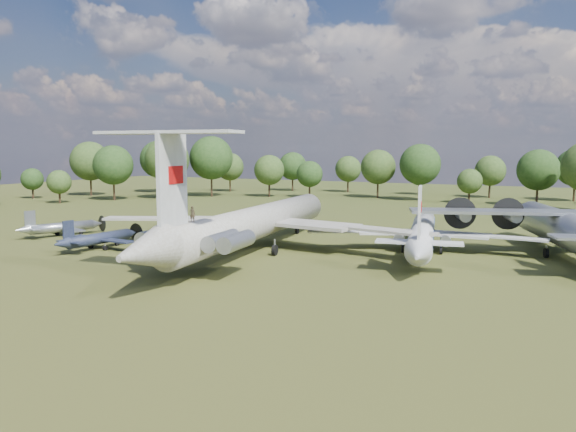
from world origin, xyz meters
The scene contains 7 objects.
ground centered at (0.00, 0.00, 0.00)m, with size 300.00×300.00×0.00m, color #233D14.
il62_airliner centered at (2.39, 0.03, 2.89)m, with size 45.35×58.95×5.78m, color silver, non-canonical shape.
tu104_jet centered at (21.69, 8.68, 1.98)m, with size 29.63×39.50×3.95m, color white, non-canonical shape.
an12_transport centered at (38.08, 13.69, 2.74)m, with size 37.25×41.63×5.48m, color #A8ABB0, non-canonical shape.
small_prop_west centered at (-16.58, -8.40, 1.08)m, with size 10.77×14.68×2.15m, color black, non-canonical shape.
small_prop_northwest centered at (-29.80, -2.85, 1.05)m, with size 10.54×14.38×2.11m, color #A6A9AE, non-canonical shape.
person_on_il62 centered at (4.26, -16.06, 6.58)m, with size 0.58×0.38×1.59m, color brown.
Camera 1 is at (38.49, -61.84, 13.10)m, focal length 35.00 mm.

